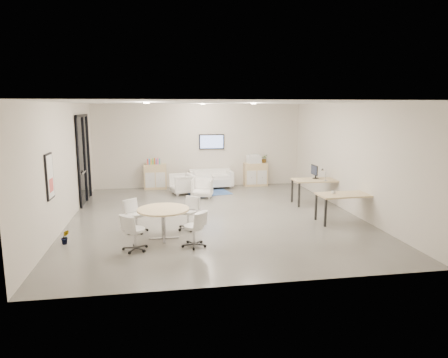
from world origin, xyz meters
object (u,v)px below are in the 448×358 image
armchair_right (202,187)px  desk_rear (317,182)px  sideboard_left (155,177)px  armchair_left (182,183)px  loveseat (211,179)px  round_table (163,212)px  desk_front (345,197)px  sideboard_right (256,174)px

armchair_right → desk_rear: bearing=-9.6°
sideboard_left → armchair_right: 2.37m
sideboard_left → desk_rear: (5.14, -3.27, 0.25)m
armchair_left → desk_rear: 4.74m
loveseat → armchair_right: 1.65m
armchair_left → round_table: (-0.73, -4.93, 0.26)m
desk_front → armchair_left: bearing=131.5°
round_table → sideboard_right: bearing=58.4°
armchair_left → desk_front: (4.13, -4.29, 0.30)m
armchair_left → round_table: 4.99m
loveseat → desk_front: bearing=-63.5°
loveseat → round_table: 6.15m
armchair_right → armchair_left: bearing=148.2°
loveseat → armchair_right: (-0.51, -1.57, 0.03)m
sideboard_right → armchair_left: size_ratio=1.15×
sideboard_right → desk_rear: 3.50m
sideboard_left → desk_front: (5.09, -5.37, 0.23)m
armchair_right → desk_rear: (3.54, -1.54, 0.36)m
sideboard_right → desk_rear: sideboard_right is taller
sideboard_left → round_table: (0.22, -6.00, 0.18)m
sideboard_left → armchair_right: (1.61, -1.73, -0.11)m
armchair_right → desk_front: 5.04m
sideboard_left → loveseat: (2.11, -0.16, -0.14)m
armchair_left → round_table: bearing=-23.2°
loveseat → desk_front: size_ratio=1.09×
sideboard_right → desk_front: 5.50m
loveseat → sideboard_right: bearing=1.8°
armchair_right → round_table: bearing=-94.0°
sideboard_left → sideboard_right: bearing=-0.0°
round_table → desk_rear: bearing=29.0°
desk_rear → desk_front: size_ratio=1.03×
sideboard_right → round_table: bearing=-121.6°
armchair_left → desk_rear: size_ratio=0.51×
desk_rear → round_table: size_ratio=1.29×
sideboard_left → sideboard_right: sideboard_left is taller
desk_front → round_table: desk_front is taller
sideboard_right → loveseat: bearing=-174.9°
sideboard_left → sideboard_right: size_ratio=1.04×
loveseat → desk_rear: (3.03, -3.11, 0.39)m
sideboard_left → sideboard_right: (3.92, -0.00, -0.02)m
armchair_left → armchair_right: size_ratio=1.11×
sideboard_left → desk_front: bearing=-46.5°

